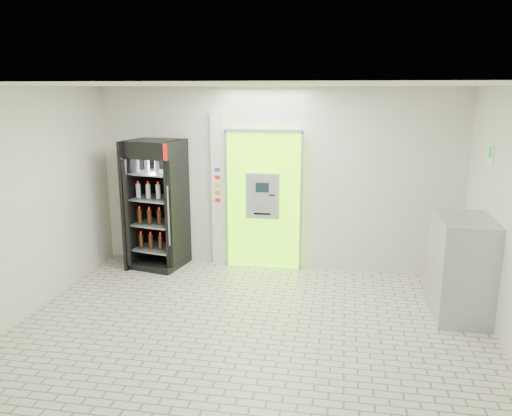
# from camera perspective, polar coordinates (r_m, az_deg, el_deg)

# --- Properties ---
(ground) EXTENTS (6.00, 6.00, 0.00)m
(ground) POSITION_cam_1_polar(r_m,az_deg,el_deg) (6.40, -0.86, -14.05)
(ground) COLOR #BCB09C
(ground) RESTS_ON ground
(room_shell) EXTENTS (6.00, 6.00, 6.00)m
(room_shell) POSITION_cam_1_polar(r_m,az_deg,el_deg) (5.78, -0.92, 2.36)
(room_shell) COLOR beige
(room_shell) RESTS_ON ground
(atm_assembly) EXTENTS (1.30, 0.24, 2.33)m
(atm_assembly) POSITION_cam_1_polar(r_m,az_deg,el_deg) (8.28, 0.88, 1.01)
(atm_assembly) COLOR #6FE703
(atm_assembly) RESTS_ON ground
(pillar) EXTENTS (0.22, 0.11, 2.60)m
(pillar) POSITION_cam_1_polar(r_m,az_deg,el_deg) (8.44, -4.31, 2.11)
(pillar) COLOR silver
(pillar) RESTS_ON ground
(beverage_cooler) EXTENTS (0.94, 0.89, 2.15)m
(beverage_cooler) POSITION_cam_1_polar(r_m,az_deg,el_deg) (8.51, -11.28, 0.13)
(beverage_cooler) COLOR black
(beverage_cooler) RESTS_ON ground
(steel_cabinet) EXTENTS (0.70, 1.02, 1.34)m
(steel_cabinet) POSITION_cam_1_polar(r_m,az_deg,el_deg) (7.12, 22.36, -6.32)
(steel_cabinet) COLOR #A0A2A7
(steel_cabinet) RESTS_ON ground
(exit_sign) EXTENTS (0.02, 0.22, 0.26)m
(exit_sign) POSITION_cam_1_polar(r_m,az_deg,el_deg) (7.28, 25.26, 5.60)
(exit_sign) COLOR white
(exit_sign) RESTS_ON room_shell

